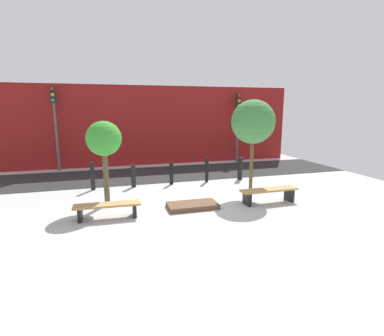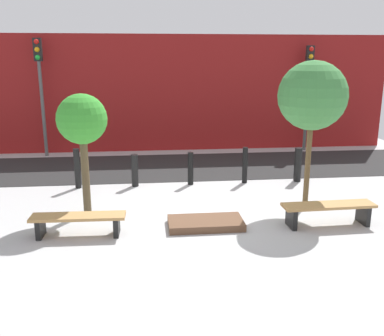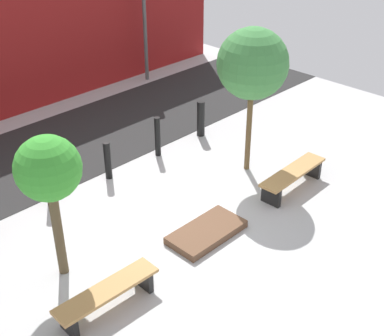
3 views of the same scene
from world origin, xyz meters
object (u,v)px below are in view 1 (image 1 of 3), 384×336
tree_behind_right_bench (253,122)px  bollard_left (133,176)px  bollard_far_right (240,169)px  planter_bed (193,205)px  bollard_far_left (93,176)px  tree_behind_left_bench (104,140)px  bench_left (108,208)px  bollard_center (171,173)px  traffic_light_mid_west (238,116)px  bollard_right (207,170)px  traffic_light_west (55,114)px  bench_right (269,193)px

tree_behind_right_bench → bollard_left: bearing=154.1°
bollard_far_right → planter_bed: bearing=-134.7°
bollard_far_left → bollard_far_right: bollard_far_left is taller
tree_behind_right_bench → tree_behind_left_bench: bearing=180.0°
tree_behind_right_bench → bench_left: bearing=-165.8°
tree_behind_left_bench → bollard_center: tree_behind_left_bench is taller
tree_behind_left_bench → traffic_light_mid_west: (7.41, 6.15, 0.56)m
tree_behind_right_bench → traffic_light_mid_west: bearing=69.9°
tree_behind_right_bench → bollard_right: bearing=117.3°
bollard_center → bollard_right: (1.54, 0.00, 0.05)m
traffic_light_west → bollard_right: bearing=-33.0°
bollard_far_right → traffic_light_mid_west: (1.74, 4.15, 2.19)m
tree_behind_right_bench → traffic_light_mid_west: 6.55m
bollard_far_right → bollard_right: bearing=180.0°
bench_right → tree_behind_left_bench: bearing=164.1°
tree_behind_right_bench → traffic_light_mid_west: traffic_light_mid_west is taller
bollard_far_right → traffic_light_west: bearing=152.4°
tree_behind_left_bench → bollard_right: tree_behind_left_bench is taller
bollard_left → traffic_light_west: 5.80m
bollard_center → traffic_light_west: 6.79m
tree_behind_left_bench → traffic_light_west: (-2.25, 6.15, 0.70)m
tree_behind_left_bench → bollard_far_right: (5.67, 2.01, -1.62)m
planter_bed → traffic_light_mid_west: size_ratio=0.40×
bollard_left → bollard_right: bollard_right is taller
bollard_center → traffic_light_mid_west: size_ratio=0.24×
bench_left → bollard_far_right: (5.67, 3.32, 0.17)m
tree_behind_left_bench → bollard_far_left: size_ratio=2.48×
bollard_center → traffic_light_west: traffic_light_west is taller
bollard_right → traffic_light_west: traffic_light_west is taller
bollard_far_left → traffic_light_mid_west: (7.92, 4.15, 2.13)m
tree_behind_left_bench → bollard_left: 2.81m
bollard_center → bollard_far_right: (3.09, 0.00, 0.03)m
traffic_light_mid_west → tree_behind_right_bench: bearing=-110.1°
bench_right → tree_behind_left_bench: size_ratio=0.73×
traffic_light_west → bollard_far_right: bearing=-27.6°
bollard_far_left → bollard_far_right: (6.18, 0.00, -0.06)m
bench_left → planter_bed: bearing=6.1°
bench_left → bollard_far_left: 3.36m
bollard_far_left → traffic_light_west: 5.04m
planter_bed → bollard_right: size_ratio=1.52×
tree_behind_right_bench → bollard_center: (-2.58, 2.01, -2.15)m
bench_left → tree_behind_left_bench: 2.22m
bench_right → bollard_center: (-2.58, 3.32, 0.11)m
bollard_right → traffic_light_mid_west: bearing=51.6°
tree_behind_left_bench → tree_behind_right_bench: bearing=0.0°
tree_behind_right_bench → bench_right: bearing=-90.0°
planter_bed → traffic_light_mid_west: 9.10m
bench_left → bollard_left: size_ratio=2.08×
tree_behind_left_bench → traffic_light_mid_west: 9.65m
bollard_left → planter_bed: bearing=-63.6°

